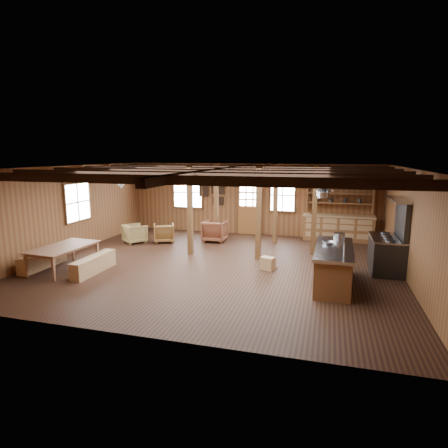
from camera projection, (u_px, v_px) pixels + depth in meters
The scene contains 22 objects.
room at pixel (217, 217), 10.56m from camera, with size 10.04×9.04×2.84m.
ceiling_joists at pixel (219, 171), 10.49m from camera, with size 9.80×8.82×0.18m.
timber_posts at pixel (250, 208), 12.39m from camera, with size 3.95×2.35×2.80m.
back_door at pixel (249, 212), 14.87m from camera, with size 1.02×0.08×2.15m.
window_back_left at pixel (188, 192), 15.44m from camera, with size 1.32×0.06×1.32m.
window_back_right at pixel (283, 195), 14.40m from camera, with size 1.02×0.06×1.32m.
window_left at pixel (77, 202), 12.31m from camera, with size 0.14×1.24×1.32m.
notice_boards at pixel (213, 192), 15.13m from camera, with size 1.08×0.03×0.90m.
back_counter at pixel (338, 225), 13.78m from camera, with size 2.55×0.60×2.45m.
pendant_lamps at pixel (159, 183), 11.95m from camera, with size 1.86×2.36×0.66m.
pot_rack at pixel (325, 188), 9.90m from camera, with size 0.42×3.00×0.45m.
kitchen_island at pixel (333, 266), 9.12m from camera, with size 0.94×2.52×1.20m.
step_stool at pixel (268, 263), 10.35m from camera, with size 0.40×0.29×0.36m, color brown.
commercial_range at pixel (389, 248), 10.14m from camera, with size 0.83×1.62×2.00m.
dining_table at pixel (65, 258), 10.29m from camera, with size 1.91×1.06×0.67m, color brown.
bench_wall at pixel (43, 260), 10.51m from camera, with size 0.30×1.61×0.44m, color brown.
bench_aisle at pixel (94, 264), 10.08m from camera, with size 0.31×1.67×0.46m, color brown.
armchair_a at pixel (164, 233), 13.60m from camera, with size 0.72×0.74×0.67m, color brown.
armchair_b at pixel (215, 231), 13.71m from camera, with size 0.82×0.84×0.77m, color #5D2E1B.
armchair_c at pixel (135, 233), 13.50m from camera, with size 0.72×0.74×0.67m, color olive.
counter_pot at pixel (339, 236), 9.87m from camera, with size 0.29×0.29×0.17m, color #ADAFB4.
bowl at pixel (328, 243), 9.38m from camera, with size 0.28×0.28×0.07m, color silver.
Camera 1 is at (3.00, -9.98, 3.15)m, focal length 30.00 mm.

